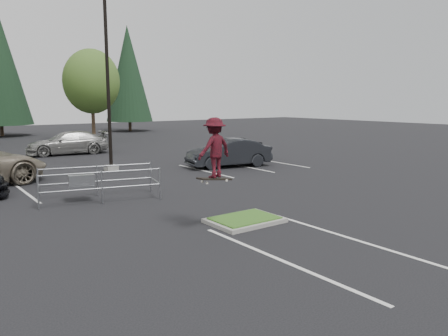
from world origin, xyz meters
TOP-DOWN VIEW (x-y plane):
  - ground at (0.00, 0.00)m, footprint 120.00×120.00m
  - grass_median at (0.00, 0.00)m, footprint 2.20×1.60m
  - stall_lines at (-1.35, 6.02)m, footprint 22.62×17.60m
  - light_pole at (0.50, 12.00)m, footprint 0.70×0.60m
  - decid_c at (5.99, 29.83)m, footprint 5.12×5.12m
  - conif_c at (14.00, 39.50)m, footprint 5.50×5.50m
  - cart_corral at (-2.98, 5.80)m, footprint 4.60×2.55m
  - skateboarder at (-1.20, -0.08)m, footprint 1.18×0.77m
  - car_r_charc at (6.50, 9.47)m, footprint 5.05×2.66m
  - car_r_black at (8.04, 11.50)m, footprint 4.59×2.09m
  - car_far_silver at (0.90, 20.73)m, footprint 5.70×2.84m

SIDE VIEW (x-z plane):
  - ground at x=0.00m, z-range 0.00..0.00m
  - stall_lines at x=-1.35m, z-range 0.00..0.01m
  - grass_median at x=0.00m, z-range 0.00..0.16m
  - car_r_black at x=8.04m, z-range 0.00..1.53m
  - cart_corral at x=-2.98m, z-range 0.16..1.39m
  - car_r_charc at x=6.50m, z-range 0.00..1.58m
  - car_far_silver at x=0.90m, z-range 0.00..1.59m
  - skateboarder at x=-1.20m, z-range 1.48..3.34m
  - light_pole at x=0.50m, z-range -0.50..9.62m
  - decid_c at x=5.99m, z-range 1.06..9.45m
  - conif_c at x=14.00m, z-range 0.60..13.10m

